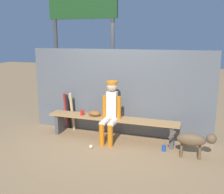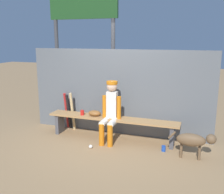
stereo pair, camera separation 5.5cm
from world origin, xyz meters
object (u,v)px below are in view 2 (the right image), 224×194
object	(u,v)px
dog	(194,140)
baseball	(91,147)
dugout_bench	(112,122)
cup_on_bench	(82,113)
cup_on_ground	(164,149)
player_seated	(110,110)
bat_aluminum_red	(67,111)
bat_aluminum_black	(69,112)
baseball_glove	(95,113)
scoreboard	(86,24)
bat_wood_natural	(72,112)

from	to	relation	value
dog	baseball	bearing A→B (deg)	-173.30
dugout_bench	cup_on_bench	xyz separation A→B (m)	(-0.68, -0.03, 0.16)
cup_on_ground	dog	bearing A→B (deg)	-11.13
cup_on_bench	dugout_bench	bearing A→B (deg)	2.83
player_seated	bat_aluminum_red	distance (m)	1.36
bat_aluminum_black	dog	size ratio (longest dim) A/B	1.02
baseball	cup_on_bench	xyz separation A→B (m)	(-0.44, 0.57, 0.50)
baseball	dog	world-z (taller)	dog
player_seated	dog	world-z (taller)	player_seated
player_seated	baseball_glove	size ratio (longest dim) A/B	4.55
dugout_bench	baseball	distance (m)	0.74
scoreboard	baseball_glove	bearing A→B (deg)	-58.64
dugout_bench	cup_on_bench	bearing A→B (deg)	-177.17
bat_aluminum_black	baseball	distance (m)	1.36
baseball_glove	baseball	bearing A→B (deg)	-75.15
baseball	dog	xyz separation A→B (m)	(1.94, 0.23, 0.30)
dugout_bench	scoreboard	distance (m)	2.62
dog	bat_aluminum_black	bearing A→B (deg)	167.06
baseball_glove	cup_on_ground	distance (m)	1.65
player_seated	baseball_glove	xyz separation A→B (m)	(-0.40, 0.11, -0.15)
bat_wood_natural	scoreboard	xyz separation A→B (m)	(-0.02, 0.89, 2.03)
cup_on_ground	scoreboard	size ratio (longest dim) A/B	0.03
dugout_bench	cup_on_bench	world-z (taller)	cup_on_bench
dugout_bench	player_seated	size ratio (longest dim) A/B	2.24
baseball	scoreboard	bearing A→B (deg)	116.08
baseball	cup_on_bench	size ratio (longest dim) A/B	0.67
bat_wood_natural	bat_aluminum_black	xyz separation A→B (m)	(-0.13, 0.06, -0.03)
bat_aluminum_black	scoreboard	world-z (taller)	scoreboard
scoreboard	dog	xyz separation A→B (m)	(2.79, -1.50, -2.15)
scoreboard	baseball	bearing A→B (deg)	-63.92
baseball_glove	baseball	world-z (taller)	baseball_glove
bat_aluminum_red	cup_on_bench	size ratio (longest dim) A/B	7.95
dugout_bench	baseball	world-z (taller)	dugout_bench
bat_aluminum_red	baseball	xyz separation A→B (m)	(1.03, -0.92, -0.40)
bat_aluminum_red	cup_on_ground	distance (m)	2.52
cup_on_bench	dog	world-z (taller)	cup_on_bench
baseball_glove	baseball	xyz separation A→B (m)	(0.16, -0.60, -0.51)
baseball	dog	bearing A→B (deg)	6.70
player_seated	bat_wood_natural	xyz separation A→B (m)	(-1.06, 0.34, -0.24)
cup_on_bench	bat_wood_natural	bearing A→B (deg)	144.96
dugout_bench	dog	xyz separation A→B (m)	(1.70, -0.37, -0.05)
player_seated	cup_on_ground	distance (m)	1.32
bat_wood_natural	cup_on_bench	bearing A→B (deg)	-35.04
baseball	scoreboard	distance (m)	3.11
dog	cup_on_bench	bearing A→B (deg)	171.90
baseball	scoreboard	xyz separation A→B (m)	(-0.84, 1.72, 2.45)
player_seated	cup_on_ground	bearing A→B (deg)	-7.69
bat_aluminum_red	baseball	size ratio (longest dim) A/B	11.82
bat_aluminum_red	dog	xyz separation A→B (m)	(2.97, -0.69, -0.10)
dugout_bench	baseball_glove	size ratio (longest dim) A/B	10.18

